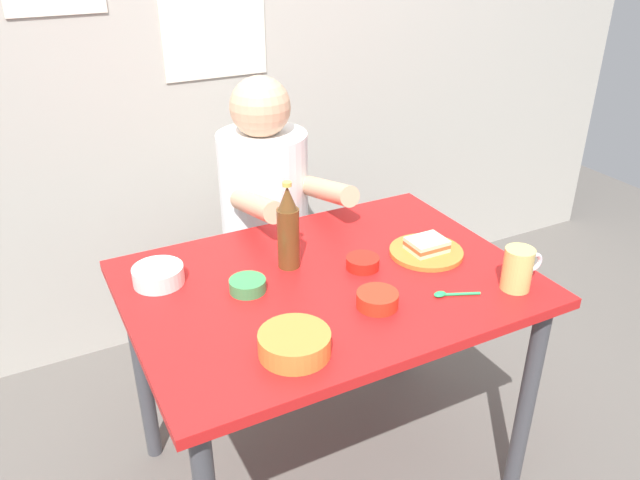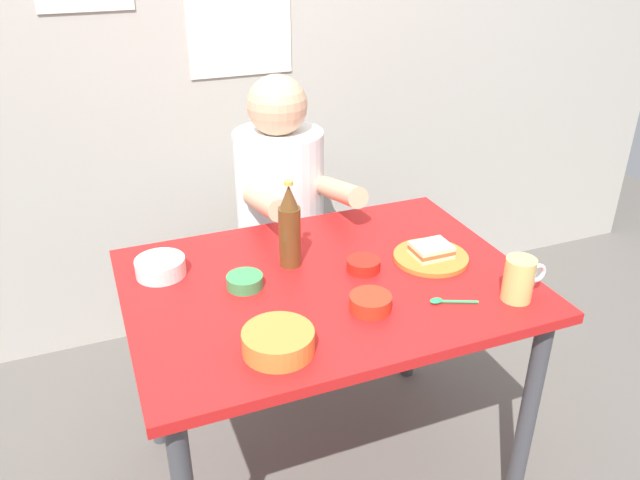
% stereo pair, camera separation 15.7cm
% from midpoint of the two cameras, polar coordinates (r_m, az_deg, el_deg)
% --- Properties ---
extents(ground_plane, '(6.00, 6.00, 0.00)m').
position_cam_midpoint_polar(ground_plane, '(2.23, -1.52, -20.09)').
color(ground_plane, '#59544F').
extents(wall_back, '(4.40, 0.09, 2.60)m').
position_cam_midpoint_polar(wall_back, '(2.52, -13.10, 18.93)').
color(wall_back, '#ADA89E').
rests_on(wall_back, ground).
extents(dining_table, '(1.10, 0.80, 0.74)m').
position_cam_midpoint_polar(dining_table, '(1.81, -1.77, -6.15)').
color(dining_table, red).
rests_on(dining_table, ground).
extents(stool, '(0.34, 0.34, 0.45)m').
position_cam_midpoint_polar(stool, '(2.48, -6.54, -4.25)').
color(stool, '#4C4C51').
rests_on(stool, ground).
extents(person_seated, '(0.33, 0.56, 0.72)m').
position_cam_midpoint_polar(person_seated, '(2.28, -6.99, 4.55)').
color(person_seated, white).
rests_on(person_seated, stool).
extents(plate_orange, '(0.22, 0.22, 0.01)m').
position_cam_midpoint_polar(plate_orange, '(1.89, 7.27, -1.14)').
color(plate_orange, orange).
rests_on(plate_orange, dining_table).
extents(sandwich, '(0.11, 0.09, 0.04)m').
position_cam_midpoint_polar(sandwich, '(1.88, 7.32, -0.48)').
color(sandwich, beige).
rests_on(sandwich, plate_orange).
extents(beer_mug, '(0.13, 0.08, 0.12)m').
position_cam_midpoint_polar(beer_mug, '(1.75, 15.11, -2.60)').
color(beer_mug, '#D1BC66').
rests_on(beer_mug, dining_table).
extents(beer_bottle, '(0.06, 0.06, 0.26)m').
position_cam_midpoint_polar(beer_bottle, '(1.77, -5.45, 0.92)').
color(beer_bottle, '#593819').
rests_on(beer_bottle, dining_table).
extents(soup_bowl_orange, '(0.17, 0.17, 0.05)m').
position_cam_midpoint_polar(soup_bowl_orange, '(1.47, -5.44, -9.33)').
color(soup_bowl_orange, orange).
rests_on(soup_bowl_orange, dining_table).
extents(sambal_bowl_red, '(0.10, 0.10, 0.03)m').
position_cam_midpoint_polar(sambal_bowl_red, '(1.80, 1.40, -2.08)').
color(sambal_bowl_red, '#B21E14').
rests_on(sambal_bowl_red, dining_table).
extents(rice_bowl_white, '(0.14, 0.14, 0.05)m').
position_cam_midpoint_polar(rice_bowl_white, '(1.80, -16.91, -3.06)').
color(rice_bowl_white, silver).
rests_on(rice_bowl_white, dining_table).
extents(sauce_bowl_chili, '(0.11, 0.11, 0.04)m').
position_cam_midpoint_polar(sauce_bowl_chili, '(1.63, 2.48, -5.43)').
color(sauce_bowl_chili, red).
rests_on(sauce_bowl_chili, dining_table).
extents(dip_bowl_green, '(0.10, 0.10, 0.03)m').
position_cam_midpoint_polar(dip_bowl_green, '(1.72, -9.21, -4.09)').
color(dip_bowl_green, '#388C4C').
rests_on(dip_bowl_green, dining_table).
extents(spoon, '(0.12, 0.06, 0.01)m').
position_cam_midpoint_polar(spoon, '(1.70, 8.96, -4.94)').
color(spoon, '#26A559').
rests_on(spoon, dining_table).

